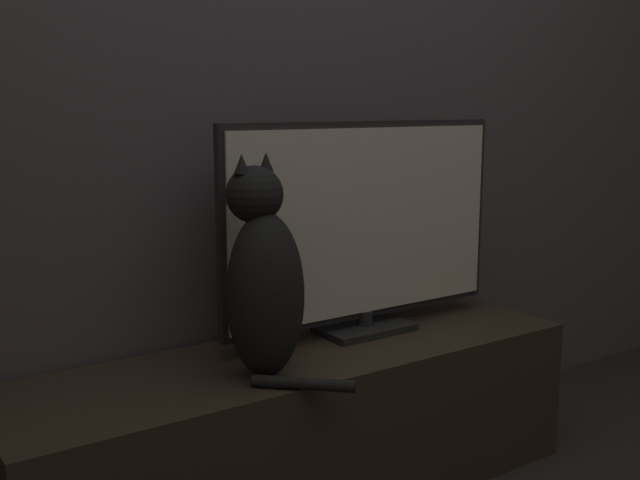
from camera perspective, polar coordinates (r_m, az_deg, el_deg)
The scene contains 4 objects.
wall_back at distance 2.11m, azimuth -5.54°, elevation 17.16°, with size 4.80×0.05×2.60m.
tv_stand at distance 2.05m, azimuth -1.35°, elevation -13.99°, with size 1.55×0.44×0.41m.
tv at distance 2.09m, azimuth 3.45°, elevation 1.02°, with size 0.90×0.16×0.59m.
cat at distance 1.76m, azimuth -4.37°, elevation -3.18°, with size 0.23×0.33×0.53m.
Camera 1 is at (-1.01, -0.61, 1.05)m, focal length 42.00 mm.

